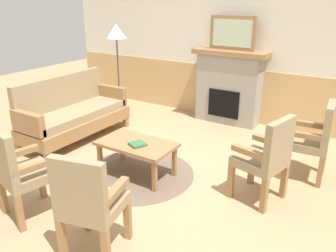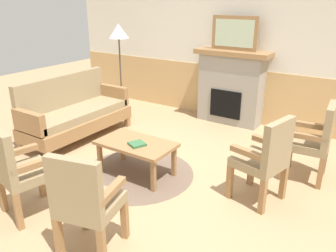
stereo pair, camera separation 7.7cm
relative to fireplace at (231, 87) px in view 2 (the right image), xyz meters
name	(u,v)px [view 2 (the right image)]	position (x,y,z in m)	size (l,w,h in m)	color
ground_plane	(153,174)	(0.00, -2.35, -0.65)	(14.00, 14.00, 0.00)	tan
wall_back	(239,47)	(0.00, 0.25, 0.66)	(7.20, 0.14, 2.70)	silver
fireplace	(231,87)	(0.00, 0.00, 0.00)	(1.30, 0.44, 1.28)	gray
framed_picture	(234,33)	(0.00, 0.00, 0.91)	(0.80, 0.04, 0.56)	olive
couch	(75,114)	(-1.74, -2.03, -0.26)	(0.70, 1.80, 0.98)	olive
coffee_table	(136,146)	(-0.18, -2.45, -0.27)	(0.96, 0.56, 0.44)	olive
round_rug	(137,173)	(-0.18, -2.45, -0.65)	(1.45, 1.45, 0.01)	brown
book_on_table	(137,144)	(-0.11, -2.51, -0.20)	(0.18, 0.18, 0.03)	#33663D
armchair_near_fireplace	(265,157)	(1.35, -2.17, -0.11)	(0.58, 0.58, 0.98)	olive
armchair_by_window_left	(315,138)	(1.68, -1.35, -0.11)	(0.51, 0.51, 0.98)	olive
armchair_front_left	(85,200)	(0.36, -3.80, -0.11)	(0.58, 0.58, 0.98)	olive
armchair_front_center	(18,168)	(-0.62, -3.77, -0.11)	(0.58, 0.58, 0.98)	olive
floor_lamp_by_couch	(119,37)	(-1.90, -0.72, 0.80)	(0.36, 0.36, 1.68)	#332D28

